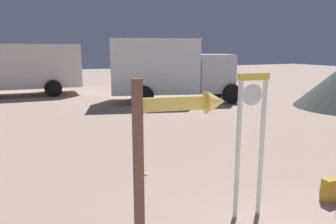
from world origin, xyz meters
TOP-DOWN VIEW (x-y plane):
  - standing_clock at (0.32, 2.85)m, footprint 0.49×0.14m
  - arrow_sign at (-1.35, 2.15)m, footprint 1.02×0.34m
  - backpack at (1.88, 2.64)m, footprint 0.26×0.20m
  - box_truck_near at (3.86, 13.36)m, footprint 6.49×4.05m
  - box_truck_far at (-2.84, 18.54)m, footprint 7.14×2.88m

SIDE VIEW (x-z plane):
  - backpack at x=1.88m, z-range 0.00..0.39m
  - standing_clock at x=0.32m, z-range 0.22..2.42m
  - arrow_sign at x=-1.35m, z-range 0.40..2.66m
  - box_truck_far at x=-2.84m, z-range 0.16..2.95m
  - box_truck_near at x=3.86m, z-range 0.11..3.11m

